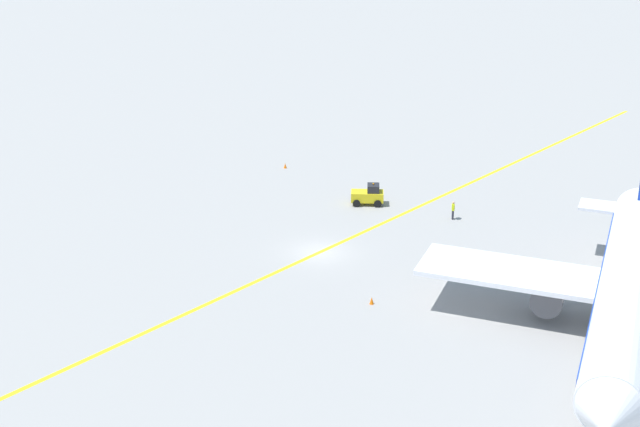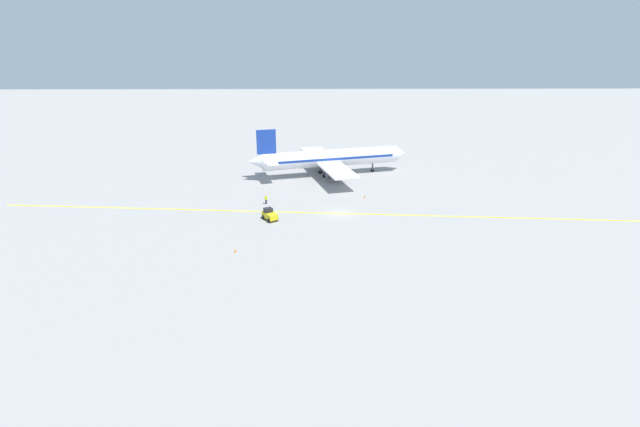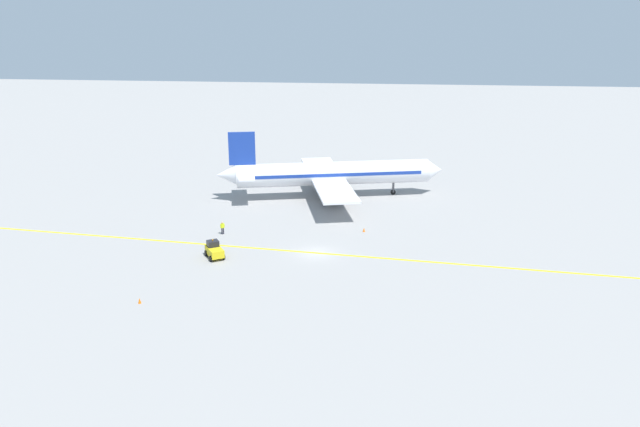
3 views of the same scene
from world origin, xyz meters
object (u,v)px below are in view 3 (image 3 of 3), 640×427
object	(u,v)px
airplane_at_gate	(331,174)
ground_crew_worker	(223,227)
baggage_tug_white	(214,250)
traffic_cone_near_nose	(140,301)
traffic_cone_mid_apron	(364,230)

from	to	relation	value
airplane_at_gate	ground_crew_worker	world-z (taller)	airplane_at_gate
airplane_at_gate	baggage_tug_white	xyz separation A→B (m)	(27.38, -10.73, -2.81)
airplane_at_gate	traffic_cone_near_nose	world-z (taller)	airplane_at_gate
traffic_cone_near_nose	baggage_tug_white	bearing A→B (deg)	163.44
airplane_at_gate	ground_crew_worker	size ratio (longest dim) A/B	20.85
traffic_cone_near_nose	ground_crew_worker	bearing A→B (deg)	173.14
ground_crew_worker	traffic_cone_near_nose	bearing A→B (deg)	-6.86
airplane_at_gate	baggage_tug_white	size ratio (longest dim) A/B	10.52
airplane_at_gate	traffic_cone_mid_apron	world-z (taller)	airplane_at_gate
traffic_cone_mid_apron	ground_crew_worker	bearing A→B (deg)	-79.97
baggage_tug_white	traffic_cone_mid_apron	bearing A→B (deg)	123.99
baggage_tug_white	traffic_cone_near_nose	xyz separation A→B (m)	(12.88, -3.83, -0.63)
airplane_at_gate	traffic_cone_mid_apron	distance (m)	17.48
airplane_at_gate	baggage_tug_white	world-z (taller)	airplane_at_gate
ground_crew_worker	traffic_cone_near_nose	distance (m)	21.20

